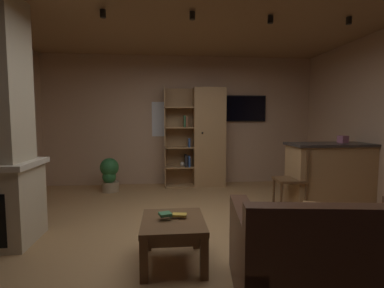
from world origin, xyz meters
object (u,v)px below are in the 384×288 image
at_px(bookshelf_cabinet, 205,138).
at_px(table_book_1, 179,215).
at_px(leather_couch, 337,261).
at_px(wall_mounted_tv, 243,109).
at_px(kitchen_bar_counter, 338,175).
at_px(potted_floor_plant, 110,174).
at_px(coffee_table, 173,228).
at_px(tissue_box, 343,139).
at_px(table_book_0, 175,216).
at_px(table_book_2, 165,214).
at_px(dining_chair, 295,175).

relative_size(bookshelf_cabinet, table_book_1, 14.53).
xyz_separation_m(leather_couch, wall_mounted_tv, (0.39, 4.07, 1.29)).
relative_size(kitchen_bar_counter, potted_floor_plant, 2.45).
xyz_separation_m(coffee_table, table_book_1, (0.06, 0.04, 0.12)).
height_order(kitchen_bar_counter, tissue_box, tissue_box).
xyz_separation_m(bookshelf_cabinet, table_book_1, (-0.69, -3.13, -0.53)).
distance_m(table_book_0, table_book_2, 0.12).
distance_m(table_book_0, potted_floor_plant, 2.97).
bearing_deg(table_book_0, wall_mounted_tv, 64.55).
xyz_separation_m(bookshelf_cabinet, table_book_0, (-0.73, -3.10, -0.55)).
distance_m(kitchen_bar_counter, table_book_2, 3.11).
relative_size(bookshelf_cabinet, kitchen_bar_counter, 1.27).
bearing_deg(coffee_table, kitchen_bar_counter, 30.41).
bearing_deg(table_book_1, leather_couch, -32.49).
distance_m(table_book_1, wall_mounted_tv, 3.85).
relative_size(kitchen_bar_counter, table_book_1, 11.43).
bearing_deg(dining_chair, wall_mounted_tv, 98.15).
bearing_deg(table_book_2, table_book_1, 13.51).
height_order(kitchen_bar_counter, dining_chair, kitchen_bar_counter).
distance_m(bookshelf_cabinet, table_book_0, 3.24).
height_order(bookshelf_cabinet, kitchen_bar_counter, bookshelf_cabinet).
height_order(bookshelf_cabinet, coffee_table, bookshelf_cabinet).
xyz_separation_m(kitchen_bar_counter, tissue_box, (0.09, 0.07, 0.55)).
height_order(tissue_box, dining_chair, tissue_box).
xyz_separation_m(tissue_box, leather_couch, (-1.51, -2.30, -0.75)).
bearing_deg(dining_chair, potted_floor_plant, 155.19).
bearing_deg(tissue_box, wall_mounted_tv, 122.32).
bearing_deg(potted_floor_plant, tissue_box, -17.55).
height_order(potted_floor_plant, wall_mounted_tv, wall_mounted_tv).
xyz_separation_m(table_book_1, table_book_2, (-0.14, -0.03, 0.02)).
bearing_deg(tissue_box, kitchen_bar_counter, -143.30).
relative_size(dining_chair, potted_floor_plant, 1.44).
relative_size(table_book_0, dining_chair, 0.11).
relative_size(kitchen_bar_counter, wall_mounted_tv, 1.61).
relative_size(leather_couch, table_book_1, 11.97).
distance_m(tissue_box, leather_couch, 2.85).
xyz_separation_m(bookshelf_cabinet, tissue_box, (1.97, -1.56, 0.07)).
bearing_deg(tissue_box, table_book_2, -150.19).
xyz_separation_m(kitchen_bar_counter, leather_couch, (-1.42, -2.23, -0.20)).
distance_m(table_book_2, potted_floor_plant, 3.00).
distance_m(leather_couch, coffee_table, 1.39).
bearing_deg(potted_floor_plant, table_book_1, -67.19).
relative_size(bookshelf_cabinet, potted_floor_plant, 3.12).
distance_m(bookshelf_cabinet, table_book_2, 3.31).
bearing_deg(dining_chair, coffee_table, -142.46).
bearing_deg(dining_chair, kitchen_bar_counter, 7.68).
height_order(leather_couch, table_book_0, leather_couch).
xyz_separation_m(table_book_0, dining_chair, (1.86, 1.37, 0.09)).
bearing_deg(table_book_2, dining_chair, 36.30).
xyz_separation_m(coffee_table, table_book_0, (0.02, 0.07, 0.10)).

